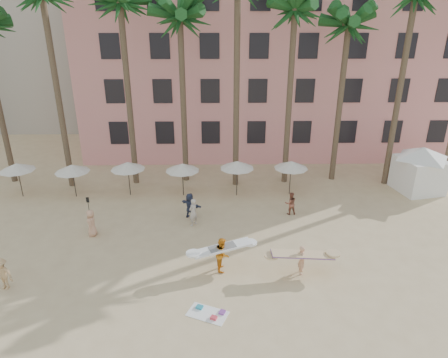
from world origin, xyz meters
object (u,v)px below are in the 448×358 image
pink_hotel (271,64)px  carrier_yellow (302,258)px  carrier_white (222,253)px  cabana (421,165)px

pink_hotel → carrier_yellow: (-1.05, -23.36, -7.06)m
pink_hotel → carrier_white: bearing=-102.8°
cabana → carrier_white: cabana is taller
cabana → carrier_yellow: size_ratio=1.63×
cabana → carrier_yellow: bearing=-136.4°
carrier_yellow → cabana: bearing=43.6°
pink_hotel → cabana: (9.89, -12.95, -5.93)m
pink_hotel → cabana: 17.34m
pink_hotel → cabana: size_ratio=6.58×
pink_hotel → carrier_yellow: size_ratio=10.70×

